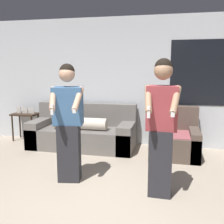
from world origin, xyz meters
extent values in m
cube|color=silver|center=(0.00, 3.13, 1.35)|extent=(6.96, 0.06, 2.70)
cube|color=black|center=(1.34, 3.10, 1.55)|extent=(1.10, 0.01, 1.30)
cube|color=slate|center=(-0.95, 2.60, 0.21)|extent=(2.16, 0.90, 0.42)
cube|color=slate|center=(-0.95, 2.94, 0.66)|extent=(2.16, 0.22, 0.48)
cube|color=slate|center=(-1.89, 2.60, 0.28)|extent=(0.28, 0.90, 0.56)
cube|color=slate|center=(-0.01, 2.60, 0.28)|extent=(0.28, 0.90, 0.56)
cylinder|color=beige|center=(-0.95, 2.49, 0.54)|extent=(1.10, 0.24, 0.24)
cube|color=brown|center=(0.92, 2.50, 0.21)|extent=(0.90, 0.93, 0.43)
cube|color=brown|center=(0.92, 2.87, 0.66)|extent=(0.90, 0.20, 0.47)
cube|color=brown|center=(0.56, 2.50, 0.26)|extent=(0.18, 0.93, 0.53)
cube|color=brown|center=(1.27, 2.50, 0.26)|extent=(0.18, 0.93, 0.53)
cube|color=#994C51|center=(0.92, 2.46, 0.44)|extent=(0.76, 0.75, 0.01)
cube|color=#332319|center=(-2.42, 2.88, 0.60)|extent=(0.56, 0.38, 0.04)
cylinder|color=#332319|center=(-2.66, 2.73, 0.29)|extent=(0.04, 0.04, 0.59)
cylinder|color=#332319|center=(-2.17, 2.73, 0.29)|extent=(0.04, 0.04, 0.59)
cylinder|color=#332319|center=(-2.66, 3.03, 0.29)|extent=(0.04, 0.04, 0.59)
cylinder|color=#332319|center=(-2.17, 3.03, 0.29)|extent=(0.04, 0.04, 0.59)
cube|color=beige|center=(-2.56, 2.86, 0.69)|extent=(0.10, 0.02, 0.17)
cube|color=beige|center=(-2.42, 2.88, 0.68)|extent=(0.13, 0.02, 0.15)
cube|color=beige|center=(-2.28, 2.90, 0.67)|extent=(0.16, 0.02, 0.13)
cube|color=#28282D|center=(-0.61, 1.03, 0.42)|extent=(0.35, 0.29, 0.85)
cube|color=#3D6693|center=(-0.61, 1.03, 1.12)|extent=(0.45, 0.31, 0.55)
sphere|color=tan|center=(-0.61, 1.02, 1.57)|extent=(0.22, 0.22, 0.22)
sphere|color=black|center=(-0.61, 1.03, 1.61)|extent=(0.21, 0.21, 0.21)
cylinder|color=tan|center=(-0.75, 0.85, 1.24)|extent=(0.20, 0.36, 0.32)
cube|color=white|center=(-0.70, 0.70, 1.11)|extent=(0.04, 0.04, 0.13)
cylinder|color=tan|center=(-0.41, 0.91, 1.24)|extent=(0.08, 0.36, 0.32)
cube|color=white|center=(-0.41, 0.76, 1.11)|extent=(0.05, 0.04, 0.08)
cube|color=#28282D|center=(0.71, 0.86, 0.44)|extent=(0.30, 0.25, 0.88)
cube|color=#99383D|center=(0.71, 0.86, 1.16)|extent=(0.39, 0.24, 0.56)
sphere|color=#A37A5B|center=(0.71, 0.86, 1.62)|extent=(0.23, 0.23, 0.23)
sphere|color=black|center=(0.71, 0.87, 1.66)|extent=(0.22, 0.22, 0.22)
cylinder|color=#A37A5B|center=(0.55, 0.71, 1.28)|extent=(0.13, 0.36, 0.33)
cube|color=white|center=(0.57, 0.56, 1.15)|extent=(0.04, 0.04, 0.13)
cylinder|color=#A37A5B|center=(0.87, 0.71, 1.28)|extent=(0.15, 0.37, 0.33)
cube|color=white|center=(0.84, 0.56, 1.15)|extent=(0.04, 0.04, 0.08)
camera|label=1|loc=(0.80, -2.43, 1.66)|focal=42.00mm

